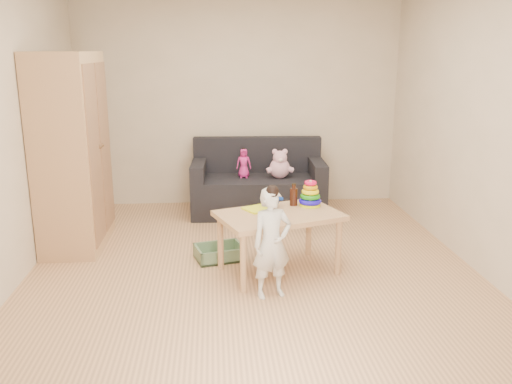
{
  "coord_description": "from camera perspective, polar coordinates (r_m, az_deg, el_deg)",
  "views": [
    {
      "loc": [
        -0.34,
        -4.58,
        1.92
      ],
      "look_at": [
        0.05,
        0.25,
        0.65
      ],
      "focal_mm": 38.0,
      "sensor_mm": 36.0,
      "label": 1
    }
  ],
  "objects": [
    {
      "name": "room",
      "position": [
        4.63,
        -0.37,
        6.99
      ],
      "size": [
        4.5,
        4.5,
        4.5
      ],
      "color": "tan",
      "rests_on": "ground"
    },
    {
      "name": "wardrobe",
      "position": [
        5.64,
        -18.81,
        4.05
      ],
      "size": [
        0.53,
        1.06,
        1.91
      ],
      "primitive_type": "cube",
      "color": "tan",
      "rests_on": "ground"
    },
    {
      "name": "sofa",
      "position": [
        6.56,
        0.22,
        -0.3
      ],
      "size": [
        1.61,
        0.86,
        0.44
      ],
      "primitive_type": "cube",
      "rotation": [
        0.0,
        0.0,
        -0.04
      ],
      "color": "black",
      "rests_on": "ground"
    },
    {
      "name": "play_table",
      "position": [
        4.81,
        2.42,
        -5.35
      ],
      "size": [
        1.2,
        0.97,
        0.55
      ],
      "primitive_type": "cube",
      "rotation": [
        0.0,
        0.0,
        0.34
      ],
      "color": "tan",
      "rests_on": "ground"
    },
    {
      "name": "storage_bin",
      "position": [
        5.17,
        -3.88,
        -6.35
      ],
      "size": [
        0.51,
        0.43,
        0.13
      ],
      "primitive_type": null,
      "rotation": [
        0.0,
        0.0,
        0.26
      ],
      "color": "#5E7F5C",
      "rests_on": "ground"
    },
    {
      "name": "toddler",
      "position": [
        4.29,
        1.68,
        -5.57
      ],
      "size": [
        0.37,
        0.3,
        0.87
      ],
      "primitive_type": "imported",
      "rotation": [
        0.0,
        0.0,
        0.3
      ],
      "color": "silver",
      "rests_on": "ground"
    },
    {
      "name": "pink_bear",
      "position": [
        6.44,
        2.51,
        2.77
      ],
      "size": [
        0.3,
        0.27,
        0.3
      ],
      "primitive_type": null,
      "rotation": [
        0.0,
        0.0,
        0.2
      ],
      "color": "#F5B4D3",
      "rests_on": "sofa"
    },
    {
      "name": "doll",
      "position": [
        6.44,
        -1.3,
        3.01
      ],
      "size": [
        0.18,
        0.13,
        0.34
      ],
      "primitive_type": "imported",
      "rotation": [
        0.0,
        0.0,
        -0.05
      ],
      "color": "#E22A95",
      "rests_on": "sofa"
    },
    {
      "name": "ring_stacker",
      "position": [
        4.94,
        5.72,
        -0.41
      ],
      "size": [
        0.21,
        0.21,
        0.24
      ],
      "color": "#E5FF0D",
      "rests_on": "play_table"
    },
    {
      "name": "brown_bottle",
      "position": [
        4.95,
        3.98,
        -0.43
      ],
      "size": [
        0.07,
        0.07,
        0.21
      ],
      "color": "black",
      "rests_on": "play_table"
    },
    {
      "name": "blue_plush",
      "position": [
        4.87,
        1.67,
        -0.45
      ],
      "size": [
        0.22,
        0.2,
        0.21
      ],
      "primitive_type": null,
      "rotation": [
        0.0,
        0.0,
        0.55
      ],
      "color": "blue",
      "rests_on": "play_table"
    },
    {
      "name": "wooden_figure",
      "position": [
        4.65,
        1.72,
        -1.79
      ],
      "size": [
        0.06,
        0.05,
        0.11
      ],
      "primitive_type": null,
      "rotation": [
        0.0,
        0.0,
        0.39
      ],
      "color": "brown",
      "rests_on": "play_table"
    },
    {
      "name": "yellow_book",
      "position": [
        4.82,
        0.16,
        -1.81
      ],
      "size": [
        0.29,
        0.29,
        0.02
      ],
      "primitive_type": "cube",
      "rotation": [
        0.0,
        0.0,
        0.52
      ],
      "color": "#EAF91A",
      "rests_on": "play_table"
    }
  ]
}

